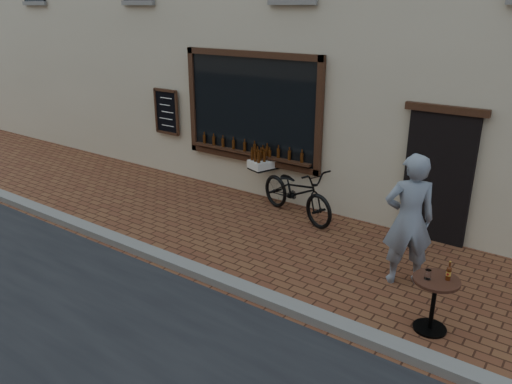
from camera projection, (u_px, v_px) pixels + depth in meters
The scene contains 5 objects.
ground at pixel (217, 292), 7.03m from camera, with size 90.00×90.00×0.00m, color brown.
kerb at pixel (226, 282), 7.16m from camera, with size 90.00×0.25×0.12m, color slate.
cargo_bicycle at pixel (296, 190), 9.40m from camera, with size 2.30×1.31×1.08m.
bistro_table at pixel (435, 294), 6.04m from camera, with size 0.56×0.56×0.96m.
pedestrian at pixel (409, 220), 6.97m from camera, with size 0.71×0.47×1.94m, color gray.
Camera 1 is at (3.98, -4.64, 3.78)m, focal length 35.00 mm.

